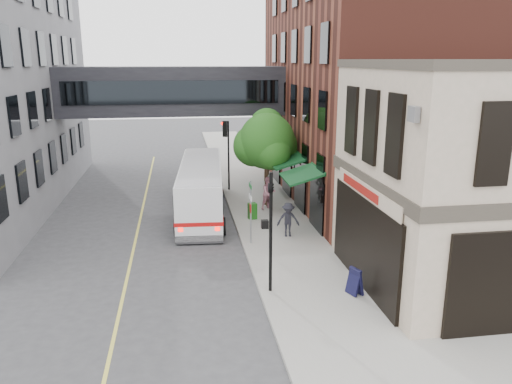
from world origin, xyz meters
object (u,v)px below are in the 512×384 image
object	(u,v)px
pedestrian_b	(269,193)
pedestrian_c	(288,220)
bus	(201,186)
sandwich_board	(355,281)
newspaper_box	(252,211)
pedestrian_a	(268,190)

from	to	relation	value
pedestrian_b	pedestrian_c	distance (m)	4.58
pedestrian_c	bus	bearing A→B (deg)	134.89
sandwich_board	pedestrian_b	bearing A→B (deg)	73.88
bus	pedestrian_c	xyz separation A→B (m)	(3.92, -4.90, -0.57)
pedestrian_b	pedestrian_c	world-z (taller)	pedestrian_b
sandwich_board	newspaper_box	bearing A→B (deg)	81.94
bus	pedestrian_b	distance (m)	3.85
bus	newspaper_box	world-z (taller)	bus
pedestrian_b	sandwich_board	xyz separation A→B (m)	(1.20, -10.99, -0.44)
bus	sandwich_board	world-z (taller)	bus
pedestrian_a	pedestrian_b	size ratio (longest dim) A/B	1.00
sandwich_board	bus	bearing A→B (deg)	91.52
bus	pedestrian_a	bearing A→B (deg)	6.09
pedestrian_b	sandwich_board	distance (m)	11.06
pedestrian_a	sandwich_board	world-z (taller)	pedestrian_a
bus	sandwich_board	distance (m)	12.40
pedestrian_b	sandwich_board	size ratio (longest dim) A/B	1.88
pedestrian_a	newspaper_box	distance (m)	2.74
bus	pedestrian_b	bearing A→B (deg)	-4.80
newspaper_box	pedestrian_b	bearing A→B (deg)	43.57
pedestrian_b	pedestrian_c	xyz separation A→B (m)	(0.12, -4.58, -0.11)
newspaper_box	pedestrian_a	bearing A→B (deg)	51.04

